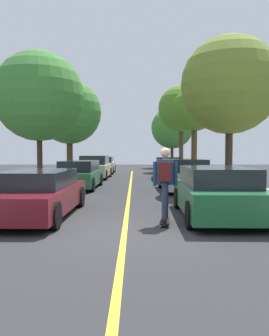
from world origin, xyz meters
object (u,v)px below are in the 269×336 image
(parked_car_left_farthest, at_px, (101,165))
(street_tree_right_far, at_px, (180,109))
(parked_car_left_far, at_px, (93,167))
(street_tree_left_near, at_px, (68,112))
(street_tree_right_nearest, at_px, (228,85))
(street_tree_left_nearest, at_px, (38,96))
(parked_car_right_nearest, at_px, (215,192))
(street_tree_right_near, at_px, (193,110))
(parked_car_left_near, at_px, (78,174))
(street_tree_right_farthest, at_px, (171,128))
(fire_hydrant, at_px, (6,191))
(skateboard, at_px, (164,221))
(parked_car_right_near, at_px, (182,175))
(skateboarder, at_px, (164,179))
(parked_car_left_nearest, at_px, (36,194))
(parked_car_right_far, at_px, (167,168))

(parked_car_left_farthest, bearing_deg, street_tree_right_far, 19.48)
(parked_car_left_far, xyz_separation_m, street_tree_left_near, (-1.95, 1.63, 3.78))
(street_tree_right_nearest, bearing_deg, street_tree_left_nearest, 170.21)
(parked_car_right_nearest, distance_m, street_tree_right_near, 15.38)
(parked_car_left_near, height_order, street_tree_right_near, street_tree_right_near)
(parked_car_left_farthest, bearing_deg, parked_car_right_nearest, -75.82)
(parked_car_right_nearest, xyz_separation_m, street_tree_right_nearest, (1.94, 5.96, 3.95))
(parked_car_right_nearest, bearing_deg, street_tree_right_near, 82.48)
(parked_car_right_nearest, xyz_separation_m, street_tree_left_near, (-6.74, 15.12, 3.84))
(street_tree_left_nearest, distance_m, street_tree_right_farthest, 22.99)
(street_tree_right_far, bearing_deg, parked_car_left_far, -130.57)
(parked_car_left_far, height_order, fire_hydrant, parked_car_left_far)
(parked_car_left_farthest, bearing_deg, street_tree_left_near, -116.76)
(skateboard, bearing_deg, parked_car_right_near, 78.41)
(street_tree_left_near, bearing_deg, street_tree_right_far, 35.70)
(parked_car_left_farthest, relative_size, skateboarder, 2.36)
(street_tree_right_near, relative_size, skateboard, 7.03)
(parked_car_right_near, height_order, skateboarder, skateboarder)
(parked_car_left_near, distance_m, street_tree_left_near, 8.94)
(street_tree_right_far, bearing_deg, parked_car_left_near, -115.59)
(parked_car_right_nearest, bearing_deg, street_tree_right_farthest, 86.13)
(skateboard, height_order, skateboarder, skateboarder)
(street_tree_left_nearest, bearing_deg, skateboard, -57.79)
(parked_car_left_nearest, relative_size, fire_hydrant, 6.67)
(street_tree_right_farthest, bearing_deg, fire_hydrant, -107.11)
(parked_car_left_nearest, distance_m, street_tree_right_far, 22.79)
(street_tree_left_nearest, relative_size, street_tree_left_near, 0.96)
(parked_car_left_farthest, height_order, street_tree_right_farthest, street_tree_right_farthest)
(parked_car_left_near, bearing_deg, parked_car_right_nearest, -56.65)
(parked_car_left_farthest, distance_m, parked_car_right_far, 7.48)
(parked_car_left_far, height_order, skateboard, parked_car_left_far)
(parked_car_left_near, xyz_separation_m, parked_car_left_far, (0.00, 6.21, 0.07))
(street_tree_left_near, height_order, street_tree_right_far, street_tree_right_far)
(street_tree_right_near, distance_m, skateboard, 16.67)
(street_tree_right_farthest, distance_m, fire_hydrant, 28.28)
(parked_car_left_nearest, distance_m, parked_car_right_nearest, 4.80)
(parked_car_left_near, height_order, parked_car_left_farthest, parked_car_left_farthest)
(street_tree_left_near, bearing_deg, parked_car_left_far, -39.94)
(parked_car_right_near, bearing_deg, street_tree_right_far, 82.72)
(parked_car_left_nearest, relative_size, parked_car_right_far, 1.04)
(parked_car_left_near, bearing_deg, fire_hydrant, -105.76)
(parked_car_right_nearest, distance_m, street_tree_right_far, 22.00)
(street_tree_right_farthest, bearing_deg, street_tree_left_nearest, -112.20)
(parked_car_left_near, relative_size, fire_hydrant, 6.19)
(parked_car_left_nearest, distance_m, street_tree_right_near, 16.55)
(street_tree_right_nearest, bearing_deg, street_tree_right_near, 90.00)
(parked_car_left_farthest, bearing_deg, skateboard, -80.47)
(street_tree_left_near, distance_m, street_tree_right_near, 8.70)
(parked_car_right_nearest, height_order, street_tree_left_nearest, street_tree_left_nearest)
(parked_car_left_nearest, xyz_separation_m, street_tree_right_far, (6.74, 21.21, 4.91))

